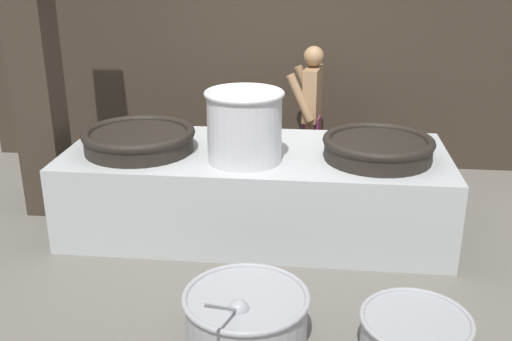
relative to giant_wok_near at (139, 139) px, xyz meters
name	(u,v)px	position (x,y,z in m)	size (l,w,h in m)	color
ground_plane	(256,227)	(1.13, 0.11, -0.95)	(60.00, 60.00, 0.00)	#666059
back_wall	(274,9)	(1.13, 2.20, 1.02)	(7.53, 0.24, 3.93)	#382D23
support_pillar	(29,25)	(-1.13, 0.34, 1.02)	(0.40, 0.40, 3.93)	#382D23
hearth_platform	(256,190)	(1.13, 0.11, -0.53)	(3.69, 1.52, 0.83)	#B2B7B7
giant_wok_near	(139,139)	(0.00, 0.00, 0.00)	(1.09, 1.09, 0.22)	black
giant_wok_far	(378,147)	(2.28, -0.01, 0.00)	(1.03, 1.03, 0.22)	black
stock_pot	(244,125)	(1.05, -0.18, 0.22)	(0.73, 0.73, 0.66)	silver
cook	(311,112)	(1.63, 1.40, -0.06)	(0.42, 0.63, 1.65)	#9E7551
prep_bowl_vegetables	(246,315)	(1.25, -1.73, -0.74)	(0.92, 1.18, 0.76)	#9E9EA3
prep_bowl_meat	(415,334)	(2.44, -1.78, -0.78)	(0.78, 0.78, 0.31)	#9E9EA3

